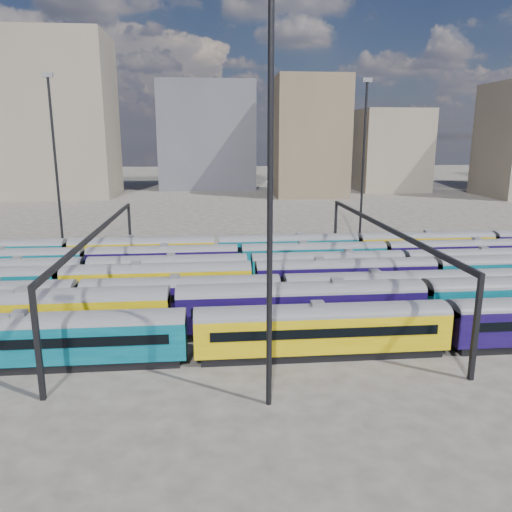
{
  "coord_description": "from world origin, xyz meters",
  "views": [
    {
      "loc": [
        -8.63,
        -51.51,
        17.17
      ],
      "look_at": [
        -3.07,
        7.34,
        3.0
      ],
      "focal_mm": 35.0,
      "sensor_mm": 36.0,
      "label": 1
    }
  ],
  "objects": [
    {
      "name": "gantry_1",
      "position": [
        -20.0,
        0.0,
        6.79
      ],
      "size": [
        0.35,
        40.35,
        8.03
      ],
      "color": "black",
      "rests_on": "ground"
    },
    {
      "name": "mast_3",
      "position": [
        15.0,
        24.0,
        13.97
      ],
      "size": [
        1.4,
        0.5,
        25.6
      ],
      "color": "black",
      "rests_on": "ground"
    },
    {
      "name": "rake_6",
      "position": [
        11.97,
        15.0,
        2.54
      ],
      "size": [
        117.73,
        2.87,
        4.83
      ],
      "color": "black",
      "rests_on": "ground"
    },
    {
      "name": "rake_1",
      "position": [
        -0.72,
        -10.0,
        2.9
      ],
      "size": [
        156.75,
        3.27,
        5.52
      ],
      "color": "black",
      "rests_on": "ground"
    },
    {
      "name": "mast_2",
      "position": [
        -5.0,
        -22.0,
        13.97
      ],
      "size": [
        1.4,
        0.5,
        25.6
      ],
      "color": "black",
      "rests_on": "ground"
    },
    {
      "name": "rake_2",
      "position": [
        8.1,
        -5.0,
        2.51
      ],
      "size": [
        136.06,
        2.84,
        4.78
      ],
      "color": "black",
      "rests_on": "ground"
    },
    {
      "name": "gantry_2",
      "position": [
        10.0,
        0.0,
        6.79
      ],
      "size": [
        0.35,
        40.35,
        8.03
      ],
      "color": "black",
      "rests_on": "ground"
    },
    {
      "name": "rake_5",
      "position": [
        4.62,
        10.0,
        2.45
      ],
      "size": [
        94.94,
        2.78,
        4.67
      ],
      "color": "black",
      "rests_on": "ground"
    },
    {
      "name": "rake_3",
      "position": [
        -4.06,
        0.0,
        2.61
      ],
      "size": [
        120.97,
        2.95,
        4.96
      ],
      "color": "black",
      "rests_on": "ground"
    },
    {
      "name": "rake_4",
      "position": [
        -4.1,
        5.0,
        2.4
      ],
      "size": [
        111.77,
        2.73,
        4.58
      ],
      "color": "black",
      "rests_on": "ground"
    },
    {
      "name": "mast_1",
      "position": [
        -30.0,
        22.0,
        13.97
      ],
      "size": [
        1.4,
        0.5,
        25.6
      ],
      "color": "black",
      "rests_on": "ground"
    },
    {
      "name": "rake_0",
      "position": [
        10.47,
        -15.0,
        2.68
      ],
      "size": [
        124.1,
        3.03,
        5.1
      ],
      "color": "black",
      "rests_on": "ground"
    },
    {
      "name": "ground",
      "position": [
        0.0,
        0.0,
        0.0
      ],
      "size": [
        500.0,
        500.0,
        0.0
      ],
      "primitive_type": "plane",
      "color": "#423E38",
      "rests_on": "ground"
    }
  ]
}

